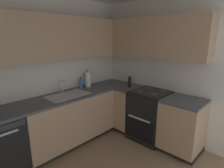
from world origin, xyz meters
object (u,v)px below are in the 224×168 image
object	(u,v)px
oven_range	(150,115)
oil_bottle	(130,82)
paper_towel_roll	(88,79)
soap_bottle	(81,83)

from	to	relation	value
oven_range	oil_bottle	distance (m)	0.71
paper_towel_roll	oil_bottle	xyz separation A→B (m)	(0.52, -0.61, -0.05)
soap_bottle	paper_towel_roll	xyz separation A→B (m)	(0.16, -0.02, 0.05)
oven_range	oil_bottle	size ratio (longest dim) A/B	4.83
paper_towel_roll	oil_bottle	size ratio (longest dim) A/B	1.62
soap_bottle	paper_towel_roll	distance (m)	0.17
oven_range	soap_bottle	xyz separation A→B (m)	(-0.70, 1.09, 0.53)
soap_bottle	paper_towel_roll	bearing A→B (deg)	-7.29
oven_range	soap_bottle	distance (m)	1.40
soap_bottle	oil_bottle	distance (m)	0.93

